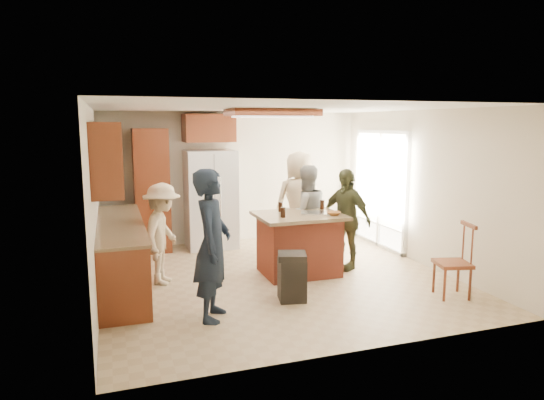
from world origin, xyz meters
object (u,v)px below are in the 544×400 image
object	(u,v)px
person_front_left	(212,245)
person_side_right	(345,219)
trash_bin	(292,276)
kitchen_island	(299,243)
spindle_chair	(454,263)
person_counter	(163,234)
person_behind_left	(306,214)
refrigerator	(211,199)
person_behind_right	(299,202)

from	to	relation	value
person_front_left	person_side_right	world-z (taller)	person_front_left
person_side_right	trash_bin	bearing A→B (deg)	-75.71
kitchen_island	spindle_chair	bearing A→B (deg)	-45.21
kitchen_island	spindle_chair	world-z (taller)	spindle_chair
person_side_right	trash_bin	distance (m)	1.75
kitchen_island	trash_bin	bearing A→B (deg)	-116.20
person_counter	person_behind_left	bearing A→B (deg)	-58.02
person_front_left	spindle_chair	xyz separation A→B (m)	(3.17, -0.31, -0.44)
person_side_right	refrigerator	distance (m)	2.64
person_counter	person_front_left	bearing A→B (deg)	-141.07
person_counter	refrigerator	distance (m)	2.13
person_counter	trash_bin	xyz separation A→B (m)	(1.51, -1.23, -0.41)
person_counter	spindle_chair	xyz separation A→B (m)	(3.59, -1.79, -0.27)
person_behind_left	person_counter	world-z (taller)	person_behind_left
person_front_left	kitchen_island	xyz separation A→B (m)	(1.60, 1.28, -0.42)
person_behind_right	kitchen_island	bearing A→B (deg)	69.81
person_behind_right	refrigerator	distance (m)	1.65
refrigerator	person_behind_right	bearing A→B (deg)	-31.67
person_front_left	person_behind_right	size ratio (longest dim) A/B	0.98
person_side_right	kitchen_island	bearing A→B (deg)	-112.06
spindle_chair	trash_bin	bearing A→B (deg)	164.98
kitchen_island	trash_bin	world-z (taller)	kitchen_island
person_counter	spindle_chair	world-z (taller)	person_counter
refrigerator	trash_bin	distance (m)	3.14
person_side_right	kitchen_island	xyz separation A→B (m)	(-0.80, -0.04, -0.32)
person_behind_right	person_side_right	distance (m)	1.18
person_behind_left	spindle_chair	xyz separation A→B (m)	(1.23, -2.15, -0.35)
person_behind_right	person_counter	world-z (taller)	person_behind_right
kitchen_island	spindle_chair	size ratio (longest dim) A/B	1.29
person_side_right	kitchen_island	world-z (taller)	person_side_right
refrigerator	trash_bin	size ratio (longest dim) A/B	2.86
person_front_left	trash_bin	world-z (taller)	person_front_left
person_side_right	spindle_chair	world-z (taller)	person_side_right
person_counter	refrigerator	world-z (taller)	refrigerator
person_behind_right	refrigerator	xyz separation A→B (m)	(-1.40, 0.87, -0.00)
person_counter	spindle_chair	distance (m)	4.02
person_side_right	trash_bin	world-z (taller)	person_side_right
person_behind_left	kitchen_island	distance (m)	0.74
person_behind_right	refrigerator	world-z (taller)	person_behind_right
person_behind_left	spindle_chair	bearing A→B (deg)	119.08
person_behind_left	refrigerator	world-z (taller)	refrigerator
person_counter	person_side_right	bearing A→B (deg)	-69.97
person_behind_left	person_behind_right	distance (m)	0.62
person_counter	trash_bin	world-z (taller)	person_counter
person_behind_right	trash_bin	bearing A→B (deg)	67.64
person_side_right	kitchen_island	size ratio (longest dim) A/B	1.24
person_front_left	refrigerator	world-z (taller)	refrigerator
person_front_left	trash_bin	xyz separation A→B (m)	(1.09, 0.25, -0.57)
trash_bin	person_counter	bearing A→B (deg)	140.89
person_behind_right	person_side_right	world-z (taller)	person_behind_right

